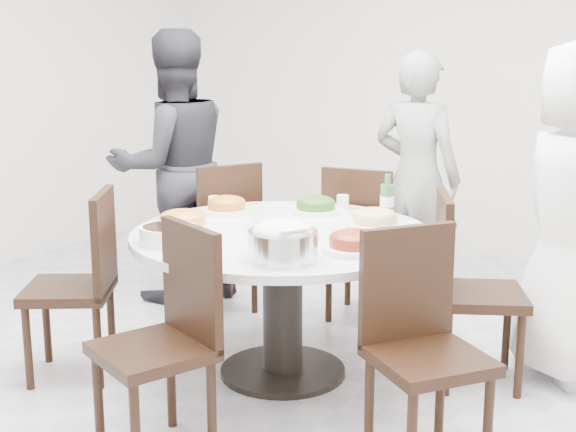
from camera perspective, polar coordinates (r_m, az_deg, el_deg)
The scene contains 22 objects.
floor at distance 3.97m, azimuth -0.90°, elevation -12.55°, with size 6.00×6.00×0.01m, color silver.
wall_back at distance 6.33m, azimuth 14.31°, elevation 9.66°, with size 6.00×0.01×2.80m, color white.
dining_table at distance 4.06m, azimuth -0.38°, elevation -6.27°, with size 1.50×1.50×0.75m, color silver.
chair_ne at distance 4.05m, azimuth 13.55°, elevation -5.21°, with size 0.42×0.42×0.95m, color black.
chair_n at distance 4.87m, azimuth 5.54°, elevation -1.85°, with size 0.42×0.42×0.95m, color black.
chair_nw at distance 4.99m, azimuth -5.09°, elevation -1.48°, with size 0.42×0.42×0.95m, color black.
chair_sw at distance 4.17m, azimuth -15.37°, elevation -4.79°, with size 0.42×0.42×0.95m, color black.
chair_s at distance 3.32m, azimuth -9.64°, elevation -9.08°, with size 0.42×0.42×0.95m, color black.
chair_se at distance 3.24m, azimuth 10.02°, elevation -9.63°, with size 0.42×0.42×0.95m, color black.
diner_right at distance 4.17m, azimuth 19.74°, elevation 0.17°, with size 0.82×0.54×1.69m, color white.
diner_middle at distance 5.19m, azimuth 9.13°, elevation 2.69°, with size 0.59×0.39×1.61m, color black.
diner_left at distance 5.21m, azimuth -8.17°, elevation 3.47°, with size 0.84×0.66×1.74m, color black.
dish_greens at distance 4.36m, azimuth 1.98°, elevation 0.65°, with size 0.27×0.27×0.07m, color white.
dish_pale at distance 4.06m, azimuth 6.19°, elevation -0.27°, with size 0.29×0.29×0.08m, color white.
dish_orange at distance 4.37m, azimuth -4.39°, elevation 0.66°, with size 0.26×0.26×0.07m, color white.
dish_redbrown at distance 3.60m, azimuth 4.75°, elevation -1.97°, with size 0.29×0.29×0.07m, color white.
dish_tofu at distance 4.03m, azimuth -7.51°, elevation -0.40°, with size 0.30×0.30×0.08m, color white.
rice_bowl at distance 3.44m, azimuth -0.38°, elevation -2.12°, with size 0.30×0.30×0.13m, color silver.
soup_bowl at distance 3.77m, azimuth -8.52°, elevation -1.32°, with size 0.27×0.27×0.08m, color white.
beverage_bottle at distance 4.18m, azimuth 7.06°, elevation 1.29°, with size 0.07×0.07×0.25m, color #296634.
tea_cups at distance 4.44m, azimuth 3.80°, elevation 0.91°, with size 0.07×0.07×0.08m, color white.
chopsticks at distance 4.51m, azimuth 4.13°, elevation 0.66°, with size 0.24×0.04×0.01m, color tan, non-canonical shape.
Camera 1 is at (1.97, -3.00, 1.70)m, focal length 50.00 mm.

